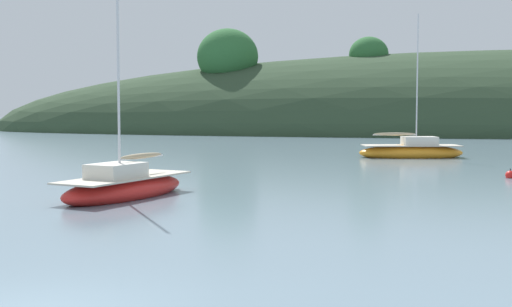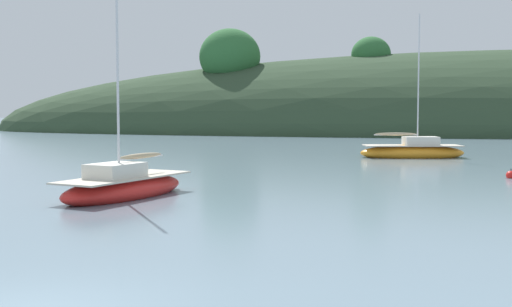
{
  "view_description": "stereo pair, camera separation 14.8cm",
  "coord_description": "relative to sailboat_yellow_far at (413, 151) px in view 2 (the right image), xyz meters",
  "views": [
    {
      "loc": [
        5.23,
        -9.36,
        3.21
      ],
      "look_at": [
        0.0,
        20.0,
        1.2
      ],
      "focal_mm": 47.08,
      "sensor_mm": 36.0,
      "label": 1
    },
    {
      "loc": [
        5.37,
        -9.33,
        3.21
      ],
      "look_at": [
        0.0,
        20.0,
        1.2
      ],
      "focal_mm": 47.08,
      "sensor_mm": 36.0,
      "label": 2
    }
  ],
  "objects": [
    {
      "name": "sailboat_red_portside",
      "position": [
        -11.25,
        -21.99,
        -0.03
      ],
      "size": [
        3.86,
        6.55,
        9.12
      ],
      "color": "red",
      "rests_on": "ground"
    },
    {
      "name": "sailboat_yellow_far",
      "position": [
        0.0,
        0.0,
        0.0
      ],
      "size": [
        7.1,
        3.54,
        9.55
      ],
      "color": "orange",
      "rests_on": "ground"
    },
    {
      "name": "mooring_buoy_inner",
      "position": [
        3.81,
        -12.48,
        -0.29
      ],
      "size": [
        0.44,
        0.44,
        0.54
      ],
      "color": "red",
      "rests_on": "ground"
    }
  ]
}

